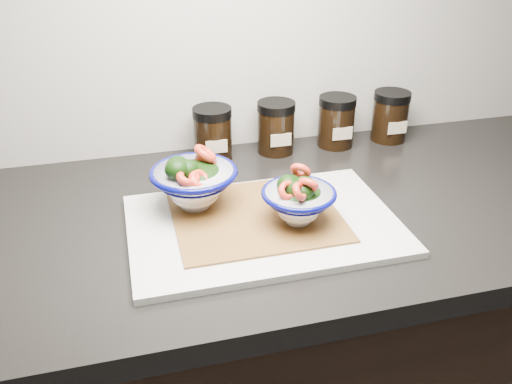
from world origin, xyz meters
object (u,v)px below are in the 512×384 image
object	(u,v)px
spice_jar_a	(213,133)
spice_jar_c	(336,121)
spice_jar_d	(390,116)
bowl_right	(298,199)
cutting_board	(263,225)
spice_jar_b	(276,127)
bowl_left	(194,181)

from	to	relation	value
spice_jar_a	spice_jar_c	size ratio (longest dim) A/B	1.00
spice_jar_a	spice_jar_d	xyz separation A→B (m)	(0.41, 0.00, 0.00)
bowl_right	spice_jar_c	xyz separation A→B (m)	(0.19, 0.31, -0.00)
cutting_board	spice_jar_d	distance (m)	0.49
bowl_right	spice_jar_b	size ratio (longest dim) A/B	1.11
cutting_board	spice_jar_b	size ratio (longest dim) A/B	3.98
bowl_right	spice_jar_b	world-z (taller)	bowl_right
cutting_board	bowl_left	world-z (taller)	bowl_left
cutting_board	spice_jar_a	distance (m)	0.30
spice_jar_d	bowl_left	bearing A→B (deg)	-155.56
bowl_left	spice_jar_d	distance (m)	0.53
bowl_right	spice_jar_d	xyz separation A→B (m)	(0.33, 0.31, -0.00)
bowl_left	spice_jar_d	world-z (taller)	bowl_left
spice_jar_c	cutting_board	bearing A→B (deg)	-129.89
bowl_left	spice_jar_b	bearing A→B (deg)	45.90
cutting_board	spice_jar_c	distance (m)	0.39
spice_jar_c	bowl_right	bearing A→B (deg)	-121.72
spice_jar_b	spice_jar_d	distance (m)	0.27
bowl_right	spice_jar_c	size ratio (longest dim) A/B	1.11
spice_jar_b	spice_jar_c	world-z (taller)	same
bowl_left	spice_jar_d	bearing A→B (deg)	24.44
cutting_board	spice_jar_d	bearing A→B (deg)	38.08
spice_jar_c	spice_jar_d	bearing A→B (deg)	0.00
bowl_right	spice_jar_c	distance (m)	0.37
spice_jar_c	spice_jar_d	world-z (taller)	same
spice_jar_d	spice_jar_b	bearing A→B (deg)	180.00
bowl_right	spice_jar_c	bearing A→B (deg)	58.28
bowl_left	spice_jar_c	size ratio (longest dim) A/B	1.35
spice_jar_a	bowl_right	bearing A→B (deg)	-75.02
bowl_left	spice_jar_c	world-z (taller)	bowl_left
bowl_left	spice_jar_b	distance (m)	0.31
spice_jar_a	spice_jar_c	xyz separation A→B (m)	(0.28, 0.00, 0.00)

